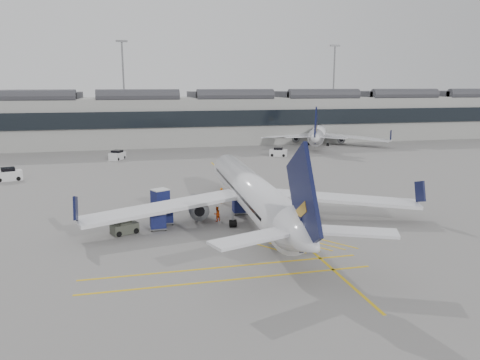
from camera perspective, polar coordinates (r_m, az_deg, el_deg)
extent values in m
plane|color=gray|center=(46.09, -6.91, -6.18)|extent=(220.00, 220.00, 0.00)
cube|color=#9E9E99|center=(116.07, -11.30, 7.09)|extent=(200.00, 20.00, 11.00)
cube|color=black|center=(105.84, -11.07, 7.24)|extent=(200.00, 0.50, 3.60)
cube|color=#38383D|center=(115.79, -11.42, 10.14)|extent=(200.00, 18.00, 1.40)
cylinder|color=slate|center=(129.67, -13.96, 10.51)|extent=(0.44, 0.44, 25.00)
cube|color=slate|center=(130.16, -14.24, 16.10)|extent=(3.00, 0.60, 0.50)
cylinder|color=slate|center=(142.87, 11.31, 10.68)|extent=(0.44, 0.44, 25.00)
cube|color=slate|center=(143.31, 11.52, 15.76)|extent=(3.00, 0.60, 0.50)
cube|color=gold|center=(57.42, 1.83, -2.55)|extent=(0.25, 60.00, 0.01)
cylinder|color=white|center=(48.88, 1.39, -1.38)|extent=(4.74, 29.10, 3.63)
cone|color=white|center=(64.69, -1.86, 1.79)|extent=(3.78, 4.00, 3.63)
cone|color=white|center=(33.20, 7.92, -7.04)|extent=(3.81, 4.77, 3.63)
cube|color=white|center=(46.53, -9.32, -3.29)|extent=(16.75, 7.82, 0.34)
cube|color=white|center=(50.56, 11.95, -2.21)|extent=(16.61, 8.93, 0.34)
cylinder|color=slate|center=(48.81, -5.19, -3.31)|extent=(2.16, 3.55, 2.03)
cylinder|color=slate|center=(51.20, 7.39, -2.66)|extent=(2.16, 3.55, 2.03)
cube|color=black|center=(32.98, 7.72, -2.27)|extent=(0.57, 7.36, 8.09)
cylinder|color=black|center=(60.10, -0.99, -1.62)|extent=(0.29, 0.63, 0.62)
cylinder|color=black|center=(46.80, -0.86, -5.33)|extent=(0.71, 0.80, 0.77)
cylinder|color=black|center=(47.88, 4.85, -4.98)|extent=(0.71, 0.80, 0.77)
cylinder|color=white|center=(113.81, 9.57, 5.74)|extent=(15.02, 26.25, 3.44)
cone|color=white|center=(129.30, 9.89, 6.40)|extent=(4.69, 4.80, 3.44)
cone|color=white|center=(97.93, 9.16, 5.07)|extent=(5.01, 5.46, 3.44)
cube|color=white|center=(113.23, 5.11, 5.41)|extent=(15.87, 5.36, 0.32)
cube|color=white|center=(112.49, 13.98, 5.08)|extent=(13.53, 13.14, 0.32)
cylinder|color=slate|center=(114.76, 6.90, 5.13)|extent=(3.16, 3.81, 1.92)
cylinder|color=slate|center=(114.31, 12.23, 4.93)|extent=(3.16, 3.81, 1.92)
cube|color=black|center=(98.23, 9.22, 6.59)|extent=(3.27, 6.40, 7.67)
cylinder|color=black|center=(124.54, 9.76, 5.02)|extent=(0.49, 0.64, 0.59)
cylinder|color=black|center=(111.93, 8.30, 4.39)|extent=(0.90, 0.94, 0.73)
cylinder|color=black|center=(111.73, 10.65, 4.30)|extent=(0.90, 0.94, 0.73)
cube|color=silver|center=(54.49, 4.84, -3.00)|extent=(3.89, 2.31, 0.67)
cube|color=black|center=(54.82, 5.69, -2.10)|extent=(3.41, 1.84, 1.42)
cube|color=silver|center=(53.77, 3.90, -2.44)|extent=(1.15, 1.43, 0.86)
cylinder|color=black|center=(53.27, 4.02, -3.46)|extent=(0.45, 0.27, 0.42)
cylinder|color=black|center=(54.37, 3.26, -3.14)|extent=(0.45, 0.27, 0.42)
cylinder|color=black|center=(54.71, 6.40, -3.11)|extent=(0.45, 0.27, 0.42)
cylinder|color=black|center=(55.78, 5.62, -2.80)|extent=(0.45, 0.27, 0.42)
cube|color=gray|center=(51.71, 0.02, -3.93)|extent=(1.73, 1.44, 0.12)
cube|color=navy|center=(51.50, 0.02, -3.07)|extent=(1.58, 1.39, 1.46)
cube|color=silver|center=(51.32, 0.02, -2.24)|extent=(1.63, 1.44, 0.10)
cylinder|color=black|center=(51.07, -0.62, -4.21)|extent=(0.22, 0.10, 0.22)
cylinder|color=black|center=(52.11, -0.87, -3.89)|extent=(0.22, 0.10, 0.22)
cylinder|color=black|center=(51.37, 0.92, -4.12)|extent=(0.22, 0.10, 0.22)
cylinder|color=black|center=(52.40, 0.63, -3.80)|extent=(0.22, 0.10, 0.22)
cube|color=gray|center=(55.65, -9.67, -2.96)|extent=(2.44, 2.29, 0.14)
cube|color=navy|center=(55.43, -9.71, -2.04)|extent=(2.26, 2.16, 1.65)
cube|color=silver|center=(55.24, -9.74, -1.17)|extent=(2.34, 2.24, 0.11)
cylinder|color=black|center=(54.76, -10.06, -3.29)|extent=(0.28, 0.21, 0.25)
cylinder|color=black|center=(55.82, -10.70, -3.03)|extent=(0.28, 0.21, 0.25)
cylinder|color=black|center=(55.54, -8.63, -3.04)|extent=(0.28, 0.21, 0.25)
cylinder|color=black|center=(56.59, -9.30, -2.79)|extent=(0.28, 0.21, 0.25)
cube|color=gray|center=(48.58, -9.19, -5.07)|extent=(1.98, 1.66, 0.14)
cube|color=navy|center=(48.34, -9.22, -4.04)|extent=(1.81, 1.59, 1.64)
cube|color=silver|center=(48.12, -9.26, -3.06)|extent=(1.87, 1.65, 0.11)
cylinder|color=black|center=(47.99, -10.10, -5.41)|extent=(0.25, 0.12, 0.25)
cylinder|color=black|center=(49.18, -10.14, -4.99)|extent=(0.25, 0.12, 0.25)
cylinder|color=black|center=(48.04, -8.21, -5.33)|extent=(0.25, 0.12, 0.25)
cylinder|color=black|center=(49.23, -8.29, -4.91)|extent=(0.25, 0.12, 0.25)
cube|color=gray|center=(46.85, -9.95, -5.76)|extent=(1.68, 1.41, 0.12)
cube|color=navy|center=(46.63, -9.98, -4.86)|extent=(1.54, 1.35, 1.39)
cube|color=silver|center=(46.43, -10.01, -3.99)|extent=(1.59, 1.40, 0.10)
cylinder|color=black|center=(46.31, -10.70, -6.08)|extent=(0.21, 0.10, 0.21)
cylinder|color=black|center=(47.31, -10.82, -5.70)|extent=(0.21, 0.10, 0.21)
cylinder|color=black|center=(46.44, -9.04, -5.97)|extent=(0.21, 0.10, 0.21)
cylinder|color=black|center=(47.44, -9.20, -5.60)|extent=(0.21, 0.10, 0.21)
imported|color=orange|center=(56.21, -2.21, -1.90)|extent=(0.77, 0.80, 1.85)
imported|color=#FF4C0D|center=(48.81, -2.83, -4.15)|extent=(0.94, 0.87, 1.56)
cube|color=#4A4D42|center=(46.20, -13.90, -5.71)|extent=(2.78, 2.29, 0.96)
cube|color=#4A4D42|center=(46.03, -13.93, -5.02)|extent=(1.52, 1.52, 0.48)
cylinder|color=black|center=(45.40, -14.57, -6.39)|extent=(0.59, 0.44, 0.54)
cylinder|color=black|center=(46.51, -15.18, -6.00)|extent=(0.59, 0.44, 0.54)
cylinder|color=black|center=(46.06, -12.58, -6.04)|extent=(0.59, 0.44, 0.54)
cylinder|color=black|center=(47.15, -13.22, -5.66)|extent=(0.59, 0.44, 0.54)
cone|color=#F24C0A|center=(69.45, -0.96, 0.10)|extent=(0.33, 0.33, 0.45)
cone|color=#F24C0A|center=(54.77, 8.20, -3.08)|extent=(0.38, 0.38, 0.53)
cube|color=silver|center=(77.55, -26.40, 0.47)|extent=(4.15, 2.88, 1.47)
cube|color=black|center=(77.41, -26.46, 1.12)|extent=(2.32, 2.25, 0.63)
cylinder|color=black|center=(76.74, -27.26, -0.03)|extent=(0.67, 0.40, 0.63)
cylinder|color=black|center=(76.89, -25.40, 0.16)|extent=(0.67, 0.40, 0.63)
cylinder|color=black|center=(78.53, -25.51, 0.37)|extent=(0.67, 0.40, 0.63)
cube|color=silver|center=(92.17, -14.72, 2.84)|extent=(3.25, 4.00, 1.39)
cube|color=black|center=(92.06, -14.75, 3.36)|extent=(2.33, 2.37, 0.60)
cylinder|color=black|center=(90.82, -14.63, 2.47)|extent=(0.47, 0.63, 0.60)
cylinder|color=black|center=(91.59, -15.50, 2.50)|extent=(0.47, 0.63, 0.60)
cylinder|color=black|center=(92.89, -13.93, 2.70)|extent=(0.47, 0.63, 0.60)
cylinder|color=black|center=(93.64, -14.79, 2.72)|extent=(0.47, 0.63, 0.60)
cube|color=silver|center=(93.88, 4.70, 3.31)|extent=(3.83, 2.99, 1.33)
cube|color=black|center=(93.77, 4.70, 3.80)|extent=(2.23, 2.18, 0.57)
cylinder|color=black|center=(93.32, 3.94, 3.04)|extent=(0.61, 0.43, 0.57)
cylinder|color=black|center=(94.81, 4.06, 3.17)|extent=(0.61, 0.43, 0.57)
cylinder|color=black|center=(93.07, 5.34, 2.99)|extent=(0.61, 0.43, 0.57)
cylinder|color=black|center=(94.57, 5.43, 3.13)|extent=(0.61, 0.43, 0.57)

